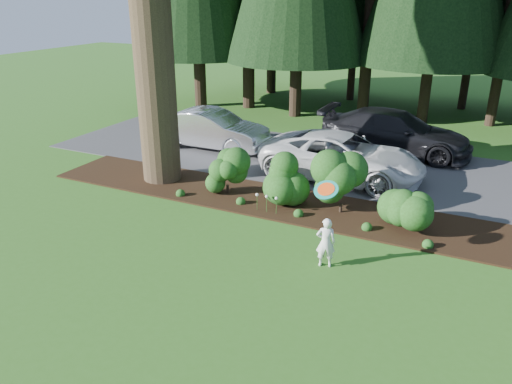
{
  "coord_description": "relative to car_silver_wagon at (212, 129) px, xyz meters",
  "views": [
    {
      "loc": [
        5.06,
        -9.4,
        5.9
      ],
      "look_at": [
        0.12,
        0.84,
        1.3
      ],
      "focal_mm": 35.0,
      "sensor_mm": 36.0,
      "label": 1
    }
  ],
  "objects": [
    {
      "name": "car_white_suv",
      "position": [
        5.68,
        -1.16,
        -0.01
      ],
      "size": [
        5.52,
        2.7,
        1.51
      ],
      "primitive_type": "imported",
      "rotation": [
        0.0,
        0.0,
        1.53
      ],
      "color": "silver",
      "rests_on": "driveway"
    },
    {
      "name": "mulch_bed",
      "position": [
        4.9,
        -3.96,
        -0.76
      ],
      "size": [
        16.0,
        2.5,
        0.05
      ],
      "primitive_type": "cube",
      "color": "black",
      "rests_on": "ground"
    },
    {
      "name": "shrub_row",
      "position": [
        5.67,
        -4.07,
        0.02
      ],
      "size": [
        6.53,
        1.6,
        1.61
      ],
      "color": "#1E4114",
      "rests_on": "ground"
    },
    {
      "name": "ground",
      "position": [
        4.9,
        -7.21,
        -0.79
      ],
      "size": [
        80.0,
        80.0,
        0.0
      ],
      "primitive_type": "plane",
      "color": "#30631C",
      "rests_on": "ground"
    },
    {
      "name": "car_dark_suv",
      "position": [
        6.7,
        2.38,
        0.07
      ],
      "size": [
        5.72,
        2.35,
        1.66
      ],
      "primitive_type": "imported",
      "rotation": [
        0.0,
        0.0,
        1.57
      ],
      "color": "black",
      "rests_on": "driveway"
    },
    {
      "name": "car_silver_wagon",
      "position": [
        0.0,
        0.0,
        0.0
      ],
      "size": [
        4.63,
        1.68,
        1.52
      ],
      "primitive_type": "imported",
      "rotation": [
        0.0,
        0.0,
        1.59
      ],
      "color": "silver",
      "rests_on": "driveway"
    },
    {
      "name": "child",
      "position": [
        7.02,
        -6.88,
        -0.19
      ],
      "size": [
        0.51,
        0.41,
        1.2
      ],
      "primitive_type": "imported",
      "rotation": [
        0.0,
        0.0,
        3.47
      ],
      "color": "white",
      "rests_on": "ground"
    },
    {
      "name": "lily_cluster",
      "position": [
        4.6,
        -4.81,
        -0.29
      ],
      "size": [
        0.69,
        0.09,
        0.57
      ],
      "color": "#1E4114",
      "rests_on": "ground"
    },
    {
      "name": "driveway",
      "position": [
        4.9,
        0.29,
        -0.77
      ],
      "size": [
        22.0,
        6.0,
        0.03
      ],
      "primitive_type": "cube",
      "color": "#38383A",
      "rests_on": "ground"
    },
    {
      "name": "frisbee",
      "position": [
        6.91,
        -6.73,
        1.03
      ],
      "size": [
        0.56,
        0.49,
        0.31
      ],
      "color": "teal",
      "rests_on": "ground"
    }
  ]
}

